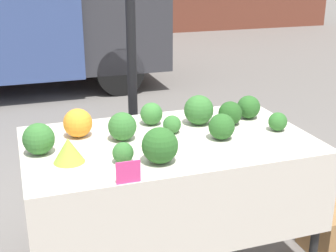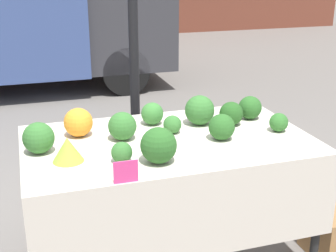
# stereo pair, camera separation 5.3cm
# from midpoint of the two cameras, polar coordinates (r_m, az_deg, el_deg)

# --- Properties ---
(tent_pole) EXTENTS (0.07, 0.07, 2.66)m
(tent_pole) POSITION_cam_midpoint_polar(r_m,az_deg,el_deg) (3.39, -3.79, 11.03)
(tent_pole) COLOR black
(tent_pole) RESTS_ON ground_plane
(market_table) EXTENTS (1.67, 0.99, 0.85)m
(market_table) POSITION_cam_midpoint_polar(r_m,az_deg,el_deg) (2.71, 0.99, -4.06)
(market_table) COLOR beige
(market_table) RESTS_ON ground_plane
(orange_cauliflower) EXTENTS (0.17, 0.17, 0.17)m
(orange_cauliflower) POSITION_cam_midpoint_polar(r_m,az_deg,el_deg) (2.79, -10.35, 0.44)
(orange_cauliflower) COLOR orange
(orange_cauliflower) RESTS_ON market_table
(romanesco_head) EXTENTS (0.16, 0.16, 0.13)m
(romanesco_head) POSITION_cam_midpoint_polar(r_m,az_deg,el_deg) (2.46, -11.54, -2.83)
(romanesco_head) COLOR #93B238
(romanesco_head) RESTS_ON market_table
(broccoli_head_0) EXTENTS (0.15, 0.15, 0.15)m
(broccoli_head_0) POSITION_cam_midpoint_polar(r_m,az_deg,el_deg) (2.97, 8.22, 1.50)
(broccoli_head_0) COLOR #23511E
(broccoli_head_0) RESTS_ON market_table
(broccoli_head_1) EXTENTS (0.19, 0.19, 0.19)m
(broccoli_head_1) POSITION_cam_midpoint_polar(r_m,az_deg,el_deg) (2.95, 4.39, 1.94)
(broccoli_head_1) COLOR #336B2D
(broccoli_head_1) RESTS_ON market_table
(broccoli_head_2) EXTENTS (0.15, 0.15, 0.15)m
(broccoli_head_2) POSITION_cam_midpoint_polar(r_m,az_deg,el_deg) (2.72, 7.11, -0.12)
(broccoli_head_2) COLOR #285B23
(broccoli_head_2) RESTS_ON market_table
(broccoli_head_3) EXTENTS (0.11, 0.11, 0.11)m
(broccoli_head_3) POSITION_cam_midpoint_polar(r_m,az_deg,el_deg) (2.92, 13.85, 0.43)
(broccoli_head_3) COLOR #2D6628
(broccoli_head_3) RESTS_ON market_table
(broccoli_head_4) EXTENTS (0.17, 0.17, 0.17)m
(broccoli_head_4) POSITION_cam_midpoint_polar(r_m,az_deg,el_deg) (2.71, -5.04, -0.02)
(broccoli_head_4) COLOR #336B2D
(broccoli_head_4) RESTS_ON market_table
(broccoli_head_5) EXTENTS (0.11, 0.11, 0.11)m
(broccoli_head_5) POSITION_cam_midpoint_polar(r_m,az_deg,el_deg) (2.41, -5.04, -3.22)
(broccoli_head_5) COLOR #336B2D
(broccoli_head_5) RESTS_ON market_table
(broccoli_head_6) EXTENTS (0.15, 0.15, 0.15)m
(broccoli_head_6) POSITION_cam_midpoint_polar(r_m,az_deg,el_deg) (3.11, 10.45, 2.22)
(broccoli_head_6) COLOR #285B23
(broccoli_head_6) RESTS_ON market_table
(broccoli_head_7) EXTENTS (0.19, 0.19, 0.19)m
(broccoli_head_7) POSITION_cam_midpoint_polar(r_m,az_deg,el_deg) (2.39, -0.52, -2.38)
(broccoli_head_7) COLOR #285B23
(broccoli_head_7) RESTS_ON market_table
(broccoli_head_8) EXTENTS (0.11, 0.11, 0.11)m
(broccoli_head_8) POSITION_cam_midpoint_polar(r_m,az_deg,el_deg) (2.81, 1.08, 0.19)
(broccoli_head_8) COLOR #336B2D
(broccoli_head_8) RESTS_ON market_table
(broccoli_head_9) EXTENTS (0.17, 0.17, 0.17)m
(broccoli_head_9) POSITION_cam_midpoint_polar(r_m,az_deg,el_deg) (2.60, -14.95, -1.42)
(broccoli_head_9) COLOR #336B2D
(broccoli_head_9) RESTS_ON market_table
(broccoli_head_10) EXTENTS (0.14, 0.14, 0.14)m
(broccoli_head_10) POSITION_cam_midpoint_polar(r_m,az_deg,el_deg) (2.95, -1.42, 1.52)
(broccoli_head_10) COLOR #387533
(broccoli_head_10) RESTS_ON market_table
(price_sign) EXTENTS (0.12, 0.01, 0.11)m
(price_sign) POSITION_cam_midpoint_polar(r_m,az_deg,el_deg) (2.20, -4.48, -5.60)
(price_sign) COLOR #E53D84
(price_sign) RESTS_ON market_table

